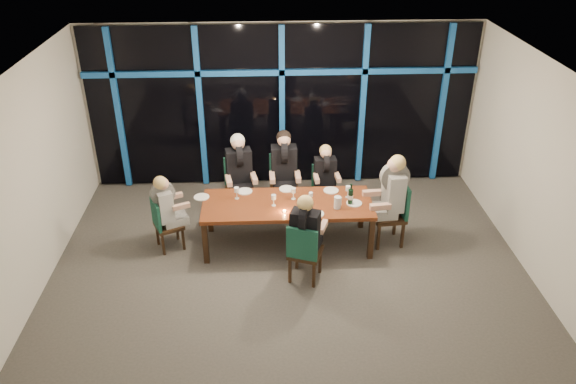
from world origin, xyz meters
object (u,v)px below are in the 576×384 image
at_px(chair_end_left, 163,222).
at_px(diner_end_left, 166,202).
at_px(diner_far_mid, 284,161).
at_px(water_pitcher, 337,202).
at_px(diner_far_right, 325,170).
at_px(diner_near_mid, 306,225).
at_px(diner_far_left, 239,164).
at_px(chair_near_mid, 304,250).
at_px(wine_bottle, 351,197).
at_px(chair_far_mid, 284,180).
at_px(dining_table, 287,207).
at_px(chair_far_right, 324,187).
at_px(chair_end_right, 394,210).
at_px(chair_far_left, 239,183).
at_px(diner_end_right, 391,187).

distance_m(chair_end_left, diner_end_left, 0.35).
xyz_separation_m(diner_far_mid, water_pitcher, (0.75, -1.18, -0.13)).
xyz_separation_m(chair_end_left, diner_far_right, (2.58, 0.94, 0.35)).
bearing_deg(diner_near_mid, diner_far_left, -41.95).
relative_size(chair_near_mid, wine_bottle, 2.75).
xyz_separation_m(chair_far_mid, diner_far_mid, (0.00, -0.09, 0.40)).
height_order(chair_end_left, diner_near_mid, diner_near_mid).
distance_m(dining_table, diner_far_left, 1.24).
xyz_separation_m(chair_far_right, chair_end_left, (-2.58, -1.02, -0.01)).
height_order(chair_end_right, wine_bottle, wine_bottle).
relative_size(chair_end_left, diner_far_right, 1.02).
xyz_separation_m(chair_far_left, diner_far_mid, (0.76, -0.03, 0.41)).
relative_size(chair_end_right, wine_bottle, 3.01).
relative_size(chair_far_left, diner_far_mid, 1.01).
height_order(chair_end_left, chair_end_right, chair_end_right).
distance_m(chair_far_mid, water_pitcher, 1.50).
xyz_separation_m(dining_table, diner_far_left, (-0.76, 0.94, 0.28)).
relative_size(chair_far_right, chair_end_left, 1.01).
height_order(chair_far_right, diner_far_left, diner_far_left).
height_order(chair_far_mid, diner_near_mid, diner_near_mid).
height_order(chair_far_right, diner_far_mid, diner_far_mid).
distance_m(chair_end_left, diner_far_right, 2.77).
distance_m(chair_end_right, diner_end_left, 3.51).
distance_m(diner_end_right, wine_bottle, 0.64).
relative_size(dining_table, diner_end_left, 3.11).
height_order(chair_near_mid, water_pitcher, chair_near_mid).
relative_size(chair_far_right, diner_end_right, 0.86).
bearing_deg(chair_near_mid, chair_far_right, -84.05).
bearing_deg(diner_near_mid, water_pitcher, -107.23).
height_order(chair_far_left, chair_end_right, chair_end_right).
bearing_deg(diner_far_left, chair_near_mid, -73.51).
xyz_separation_m(diner_near_mid, water_pitcher, (0.53, 0.69, -0.06)).
bearing_deg(chair_end_left, diner_end_left, -90.00).
bearing_deg(diner_near_mid, diner_far_mid, -63.20).
bearing_deg(wine_bottle, chair_far_right, 104.68).
relative_size(chair_far_left, chair_near_mid, 1.06).
distance_m(diner_far_left, diner_end_right, 2.52).
height_order(diner_far_left, diner_far_mid, diner_far_mid).
height_order(chair_end_right, diner_end_left, diner_end_left).
bearing_deg(diner_end_left, dining_table, -114.33).
height_order(chair_far_left, chair_end_left, chair_far_left).
bearing_deg(diner_near_mid, chair_far_mid, -63.43).
xyz_separation_m(chair_end_left, chair_end_right, (3.57, 0.02, 0.10)).
distance_m(chair_far_mid, chair_near_mid, 2.05).
height_order(diner_far_mid, diner_end_left, diner_far_mid).
xyz_separation_m(diner_end_right, wine_bottle, (-0.63, -0.07, -0.11)).
bearing_deg(chair_far_left, chair_far_right, -11.54).
xyz_separation_m(dining_table, chair_near_mid, (0.19, -0.96, -0.15)).
bearing_deg(chair_end_right, diner_end_left, -95.48).
bearing_deg(chair_end_left, chair_far_right, -92.95).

